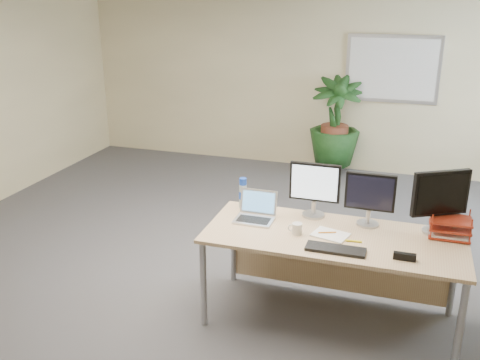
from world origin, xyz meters
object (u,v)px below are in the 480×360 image
(desk, at_px, (334,248))
(monitor_left, at_px, (315,186))
(laptop, at_px, (256,212))
(monitor_right, at_px, (370,196))
(floor_plant, at_px, (335,125))

(desk, height_order, monitor_left, monitor_left)
(laptop, bearing_deg, monitor_right, 9.94)
(floor_plant, xyz_separation_m, monitor_left, (0.32, -3.46, 0.30))
(monitor_left, relative_size, monitor_right, 1.06)
(monitor_left, height_order, laptop, monitor_left)
(monitor_right, xyz_separation_m, laptop, (-0.91, -0.16, -0.20))
(floor_plant, height_order, monitor_right, floor_plant)
(desk, distance_m, floor_plant, 3.71)
(desk, bearing_deg, monitor_left, 136.40)
(floor_plant, relative_size, monitor_right, 3.37)
(desk, xyz_separation_m, floor_plant, (-0.54, 3.67, 0.13))
(desk, height_order, floor_plant, floor_plant)
(monitor_left, xyz_separation_m, laptop, (-0.45, -0.21, -0.21))
(laptop, bearing_deg, monitor_left, 24.48)
(floor_plant, bearing_deg, monitor_left, -84.71)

